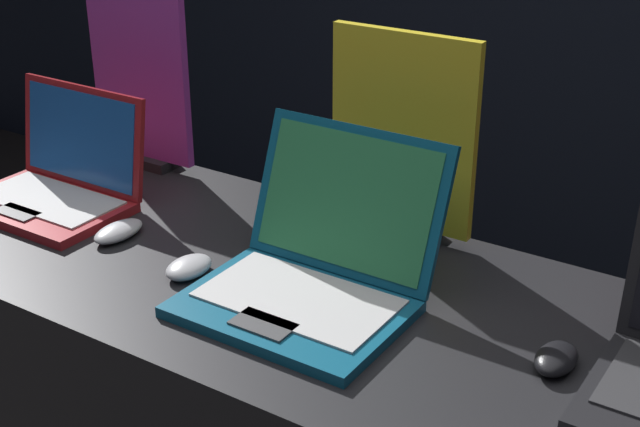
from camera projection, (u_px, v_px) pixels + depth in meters
The scene contains 7 objects.
laptop_front at pixel (58, 178), 1.92m from camera, with size 0.35×0.27×0.24m.
mouse_front at pixel (118, 231), 1.78m from camera, with size 0.06×0.12×0.03m.
promo_stand_front at pixel (141, 84), 2.06m from camera, with size 0.28×0.07×0.42m.
laptop_middle at pixel (315, 265), 1.55m from camera, with size 0.38×0.37×0.27m.
mouse_middle at pixel (189, 267), 1.64m from camera, with size 0.07×0.10×0.03m.
promo_stand_middle at pixel (402, 141), 1.73m from camera, with size 0.31×0.07×0.41m.
mouse_back at pixel (556, 359), 1.37m from camera, with size 0.06×0.10×0.03m.
Camera 1 is at (0.76, -0.83, 1.69)m, focal length 50.00 mm.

